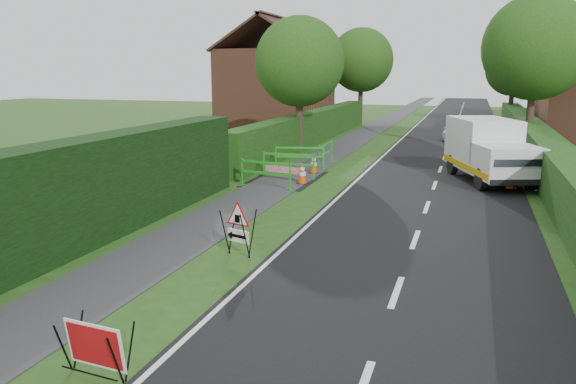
# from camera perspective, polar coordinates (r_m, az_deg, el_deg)

# --- Properties ---
(ground) EXTENTS (120.00, 120.00, 0.00)m
(ground) POSITION_cam_1_polar(r_m,az_deg,el_deg) (10.50, -3.66, -10.55)
(ground) COLOR #254513
(ground) RESTS_ON ground
(road_surface) EXTENTS (6.00, 90.00, 0.02)m
(road_surface) POSITION_cam_1_polar(r_m,az_deg,el_deg) (44.18, 16.68, 6.45)
(road_surface) COLOR black
(road_surface) RESTS_ON ground
(footpath) EXTENTS (2.00, 90.00, 0.02)m
(footpath) POSITION_cam_1_polar(r_m,az_deg,el_deg) (44.66, 9.58, 6.85)
(footpath) COLOR #2D2D30
(footpath) RESTS_ON ground
(hedge_west_near) EXTENTS (1.10, 18.00, 2.50)m
(hedge_west_near) POSITION_cam_1_polar(r_m,az_deg,el_deg) (13.10, -24.60, -6.99)
(hedge_west_near) COLOR black
(hedge_west_near) RESTS_ON ground
(hedge_west_far) EXTENTS (1.00, 24.00, 1.80)m
(hedge_west_far) POSITION_cam_1_polar(r_m,az_deg,el_deg) (32.41, 2.54, 5.02)
(hedge_west_far) COLOR #14380F
(hedge_west_far) RESTS_ON ground
(hedge_east) EXTENTS (1.20, 50.00, 1.50)m
(hedge_east) POSITION_cam_1_polar(r_m,az_deg,el_deg) (25.47, 24.35, 1.96)
(hedge_east) COLOR #14380F
(hedge_east) RESTS_ON ground
(house_west) EXTENTS (7.50, 7.40, 7.88)m
(house_west) POSITION_cam_1_polar(r_m,az_deg,el_deg) (41.31, -1.18, 10.62)
(house_west) COLOR brown
(house_west) RESTS_ON ground
(tree_nw) EXTENTS (4.40, 4.40, 6.70)m
(tree_nw) POSITION_cam_1_polar(r_m,az_deg,el_deg) (28.21, 1.18, 13.08)
(tree_nw) COLOR #2D2116
(tree_nw) RESTS_ON ground
(tree_ne) EXTENTS (5.20, 5.20, 7.79)m
(tree_ne) POSITION_cam_1_polar(r_m,az_deg,el_deg) (31.12, 23.89, 13.27)
(tree_ne) COLOR #2D2116
(tree_ne) RESTS_ON ground
(tree_fw) EXTENTS (4.80, 4.80, 7.24)m
(tree_fw) POSITION_cam_1_polar(r_m,az_deg,el_deg) (43.76, 7.47, 13.14)
(tree_fw) COLOR #2D2116
(tree_fw) RESTS_ON ground
(tree_fe) EXTENTS (4.20, 4.20, 6.33)m
(tree_fe) POSITION_cam_1_polar(r_m,az_deg,el_deg) (47.06, 21.96, 11.57)
(tree_fe) COLOR #2D2116
(tree_fe) RESTS_ON ground
(red_rect_sign) EXTENTS (0.97, 0.64, 0.79)m
(red_rect_sign) POSITION_cam_1_polar(r_m,az_deg,el_deg) (8.19, -19.03, -14.64)
(red_rect_sign) COLOR black
(red_rect_sign) RESTS_ON ground
(triangle_sign) EXTENTS (0.90, 0.90, 1.06)m
(triangle_sign) POSITION_cam_1_polar(r_m,az_deg,el_deg) (12.46, -5.23, -3.29)
(triangle_sign) COLOR black
(triangle_sign) RESTS_ON ground
(works_van) EXTENTS (3.50, 5.34, 2.28)m
(works_van) POSITION_cam_1_polar(r_m,az_deg,el_deg) (22.25, 19.73, 4.15)
(works_van) COLOR silver
(works_van) RESTS_ON ground
(traffic_cone_0) EXTENTS (0.38, 0.38, 0.79)m
(traffic_cone_0) POSITION_cam_1_polar(r_m,az_deg,el_deg) (21.05, 21.76, 1.31)
(traffic_cone_0) COLOR black
(traffic_cone_0) RESTS_ON ground
(traffic_cone_1) EXTENTS (0.38, 0.38, 0.79)m
(traffic_cone_1) POSITION_cam_1_polar(r_m,az_deg,el_deg) (22.50, 20.68, 2.05)
(traffic_cone_1) COLOR black
(traffic_cone_1) RESTS_ON ground
(traffic_cone_2) EXTENTS (0.38, 0.38, 0.79)m
(traffic_cone_2) POSITION_cam_1_polar(r_m,az_deg,el_deg) (24.54, 20.87, 2.83)
(traffic_cone_2) COLOR black
(traffic_cone_2) RESTS_ON ground
(traffic_cone_3) EXTENTS (0.38, 0.38, 0.79)m
(traffic_cone_3) POSITION_cam_1_polar(r_m,az_deg,el_deg) (20.47, 1.46, 1.90)
(traffic_cone_3) COLOR black
(traffic_cone_3) RESTS_ON ground
(traffic_cone_4) EXTENTS (0.38, 0.38, 0.79)m
(traffic_cone_4) POSITION_cam_1_polar(r_m,az_deg,el_deg) (22.60, 2.63, 2.88)
(traffic_cone_4) COLOR black
(traffic_cone_4) RESTS_ON ground
(ped_barrier_0) EXTENTS (2.09, 0.78, 1.00)m
(ped_barrier_0) POSITION_cam_1_polar(r_m,az_deg,el_deg) (19.61, -2.31, 2.14)
(ped_barrier_0) COLOR #1B941A
(ped_barrier_0) RESTS_ON ground
(ped_barrier_1) EXTENTS (2.07, 0.43, 1.00)m
(ped_barrier_1) POSITION_cam_1_polar(r_m,az_deg,el_deg) (21.58, 0.06, 3.08)
(ped_barrier_1) COLOR #1B941A
(ped_barrier_1) RESTS_ON ground
(ped_barrier_2) EXTENTS (2.08, 0.83, 1.00)m
(ped_barrier_2) POSITION_cam_1_polar(r_m,az_deg,el_deg) (23.42, 1.20, 3.80)
(ped_barrier_2) COLOR #1B941A
(ped_barrier_2) RESTS_ON ground
(ped_barrier_3) EXTENTS (0.39, 2.07, 1.00)m
(ped_barrier_3) POSITION_cam_1_polar(r_m,az_deg,el_deg) (24.51, 3.88, 4.16)
(ped_barrier_3) COLOR #1B941A
(ped_barrier_3) RESTS_ON ground
(redwhite_plank) EXTENTS (1.47, 0.36, 0.25)m
(redwhite_plank) POSITION_cam_1_polar(r_m,az_deg,el_deg) (21.00, -0.56, 1.08)
(redwhite_plank) COLOR red
(redwhite_plank) RESTS_ON ground
(hatchback_car) EXTENTS (1.50, 3.50, 1.18)m
(hatchback_car) POSITION_cam_1_polar(r_m,az_deg,el_deg) (35.04, 16.69, 6.04)
(hatchback_car) COLOR silver
(hatchback_car) RESTS_ON ground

